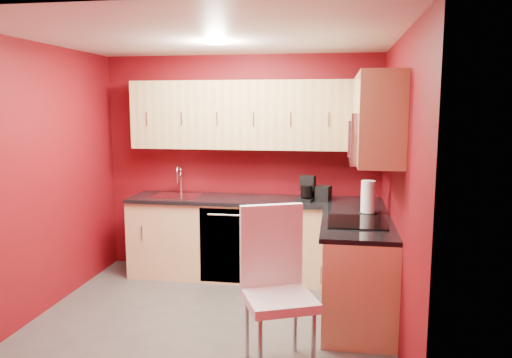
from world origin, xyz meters
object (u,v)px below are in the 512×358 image
(sink, at_px, (176,193))
(paper_towel, at_px, (368,197))
(microwave, at_px, (373,137))
(coffee_maker, at_px, (306,188))
(dining_chair, at_px, (279,290))
(napkin_holder, at_px, (323,193))

(sink, height_order, paper_towel, sink)
(microwave, xyz_separation_m, sink, (-2.09, 1.00, -0.72))
(coffee_maker, height_order, paper_towel, paper_towel)
(coffee_maker, height_order, dining_chair, dining_chair)
(coffee_maker, distance_m, dining_chair, 1.92)
(napkin_holder, bearing_deg, dining_chair, -97.78)
(microwave, bearing_deg, napkin_holder, 113.59)
(sink, bearing_deg, paper_towel, -16.00)
(microwave, bearing_deg, coffee_maker, 122.92)
(microwave, distance_m, coffee_maker, 1.30)
(microwave, distance_m, dining_chair, 1.56)
(dining_chair, bearing_deg, coffee_maker, 64.94)
(microwave, height_order, paper_towel, microwave)
(coffee_maker, bearing_deg, sink, -166.27)
(microwave, height_order, dining_chair, microwave)
(microwave, xyz_separation_m, napkin_holder, (-0.43, 0.99, -0.67))
(dining_chair, bearing_deg, napkin_holder, 59.44)
(coffee_maker, relative_size, paper_towel, 0.85)
(sink, relative_size, paper_towel, 1.65)
(microwave, height_order, napkin_holder, microwave)
(sink, relative_size, dining_chair, 0.44)
(napkin_holder, xyz_separation_m, dining_chair, (-0.26, -1.91, -0.39))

